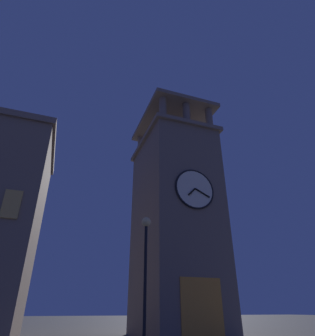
% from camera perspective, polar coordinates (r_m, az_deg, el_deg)
% --- Properties ---
extents(clocktower, '(6.80, 9.16, 22.68)m').
position_cam_1_polar(clocktower, '(26.62, 3.56, -10.81)').
color(clocktower, '#75665B').
rests_on(clocktower, ground_plane).
extents(street_lamp, '(0.44, 0.44, 5.85)m').
position_cam_1_polar(street_lamp, '(13.16, -2.44, -17.70)').
color(street_lamp, black).
rests_on(street_lamp, ground_plane).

